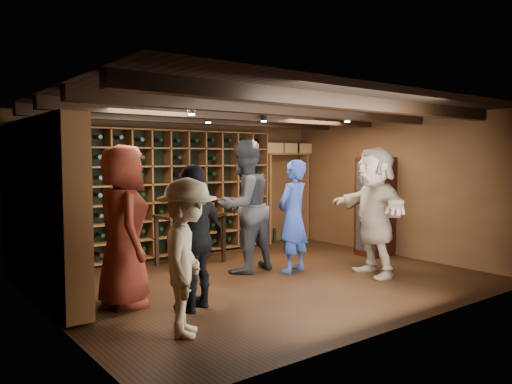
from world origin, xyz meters
TOP-DOWN VIEW (x-y plane):
  - ground at (0.00, 0.00)m, footprint 6.00×6.00m
  - room_shell at (0.00, 0.05)m, footprint 6.00×6.00m
  - wine_rack_back at (-0.52, 2.33)m, footprint 4.65×0.30m
  - wine_rack_left at (-2.83, 0.82)m, footprint 0.30×2.65m
  - crate_shelf at (2.41, 2.32)m, footprint 1.20×0.32m
  - display_cabinet at (2.71, 0.20)m, footprint 0.55×0.50m
  - man_blue_shirt at (0.64, 0.11)m, footprint 0.72×0.57m
  - man_grey_suit at (0.04, 0.56)m, footprint 1.11×0.93m
  - guest_red_floral at (-2.15, -0.01)m, footprint 0.79×1.05m
  - guest_woman_black at (-1.54, -0.65)m, footprint 1.08×0.78m
  - guest_khaki at (-2.04, -1.35)m, footprint 1.08×1.17m
  - guest_beige at (1.49, -0.80)m, footprint 1.10×1.89m
  - tasting_table at (-0.34, 1.56)m, footprint 1.15×0.62m

SIDE VIEW (x-z plane):
  - ground at x=0.00m, z-range 0.00..0.00m
  - tasting_table at x=-0.34m, z-range 0.19..1.31m
  - guest_khaki at x=-2.04m, z-range 0.00..1.58m
  - guest_woman_black at x=-1.54m, z-range 0.00..1.70m
  - display_cabinet at x=2.71m, z-range -0.02..1.73m
  - man_blue_shirt at x=0.64m, z-range 0.00..1.74m
  - guest_red_floral at x=-2.15m, z-range 0.00..1.93m
  - guest_beige at x=1.49m, z-range 0.00..1.94m
  - man_grey_suit at x=0.04m, z-range 0.00..2.05m
  - wine_rack_back at x=-0.52m, z-range 0.05..2.25m
  - wine_rack_left at x=-2.83m, z-range 0.05..2.25m
  - crate_shelf at x=2.41m, z-range 0.54..2.60m
  - room_shell at x=0.00m, z-range -0.58..5.42m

